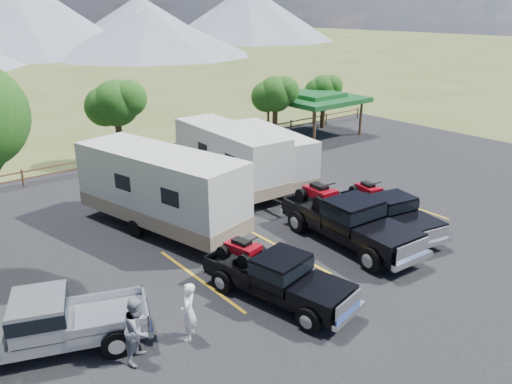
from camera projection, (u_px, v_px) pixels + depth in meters
ground at (392, 271)px, 18.72m from camera, size 320.00×320.00×0.00m
asphalt_lot at (333, 243)px, 20.90m from camera, size 44.00×34.00×0.04m
stall_lines at (316, 234)px, 21.61m from camera, size 12.12×5.50×0.01m
tree_ne_a at (275, 94)px, 35.17m from camera, size 3.11×2.92×4.76m
tree_ne_b at (323, 89)px, 39.57m from camera, size 2.77×2.59×4.27m
tree_north at (116, 104)px, 30.00m from camera, size 3.46×3.24×5.25m
rail_fence at (181, 146)px, 33.13m from camera, size 36.12×0.12×1.00m
pavilion at (315, 98)px, 37.79m from camera, size 6.20×6.20×3.22m
rig_left at (276, 275)px, 16.61m from camera, size 2.83×5.76×1.84m
rig_center at (347, 219)px, 20.53m from camera, size 2.70×6.74×2.21m
rig_right at (388, 211)px, 21.88m from camera, size 2.81×5.69×1.82m
trailer_left at (160, 190)px, 21.52m from camera, size 4.44×10.24×3.55m
trailer_center at (230, 157)px, 26.60m from camera, size 2.91×9.57×3.32m
trailer_right at (269, 155)px, 27.62m from camera, size 3.32×8.45×2.92m
pickup_silver at (47, 323)px, 14.06m from camera, size 6.05×3.84×1.73m
person_a at (189, 312)px, 14.56m from camera, size 0.79×0.78×1.84m
person_b at (138, 329)px, 13.70m from camera, size 1.20×1.16×1.95m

